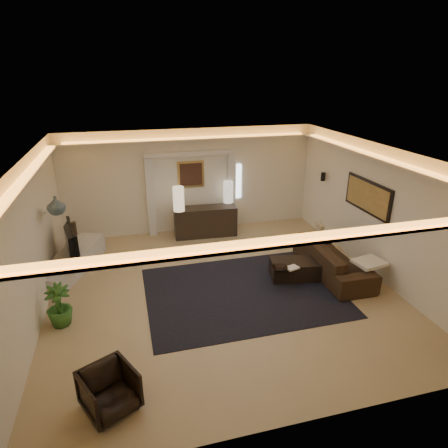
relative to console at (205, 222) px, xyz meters
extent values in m
plane|color=tan|center=(-0.28, -2.94, -0.40)|extent=(7.00, 7.00, 0.00)
plane|color=white|center=(-0.28, -2.94, 2.50)|extent=(7.00, 7.00, 0.00)
plane|color=white|center=(-0.28, 0.56, 1.05)|extent=(7.00, 0.00, 7.00)
plane|color=white|center=(-0.28, -6.44, 1.05)|extent=(7.00, 0.00, 7.00)
plane|color=white|center=(-3.78, -2.94, 1.05)|extent=(0.00, 7.00, 7.00)
plane|color=white|center=(3.22, -2.94, 1.05)|extent=(0.00, 7.00, 7.00)
cube|color=silver|center=(-0.28, -2.94, 2.22)|extent=(7.00, 7.00, 0.04)
cube|color=white|center=(1.07, 0.54, 0.95)|extent=(0.25, 0.03, 1.00)
cube|color=black|center=(0.12, -3.14, -0.39)|extent=(4.00, 3.00, 0.01)
cube|color=silver|center=(-1.43, 0.46, 0.70)|extent=(0.22, 0.20, 2.20)
cube|color=silver|center=(0.87, 0.46, 0.70)|extent=(0.22, 0.20, 2.20)
cube|color=silver|center=(-0.28, 0.46, 1.85)|extent=(2.52, 0.20, 0.12)
cube|color=tan|center=(-0.28, 0.53, 1.25)|extent=(0.74, 0.04, 0.74)
cube|color=#4C2D1E|center=(-0.28, 0.50, 1.25)|extent=(0.62, 0.02, 0.62)
cube|color=black|center=(3.19, -2.64, 1.30)|extent=(0.04, 1.64, 0.74)
cube|color=tan|center=(3.17, -2.64, 1.30)|extent=(0.02, 1.50, 0.62)
cylinder|color=black|center=(3.10, -0.74, 1.28)|extent=(0.12, 0.12, 0.22)
cube|color=silver|center=(-3.72, -1.54, 1.25)|extent=(0.10, 0.55, 0.04)
cube|color=black|center=(0.00, 0.00, 0.00)|extent=(1.74, 0.63, 0.86)
cylinder|color=beige|center=(-0.73, -0.08, 0.69)|extent=(0.31, 0.31, 0.67)
cylinder|color=beige|center=(0.73, 0.27, 0.69)|extent=(0.37, 0.37, 0.62)
cube|color=silver|center=(-3.43, -1.30, -0.18)|extent=(1.44, 2.48, 0.45)
imported|color=black|center=(-3.42, -1.55, 0.43)|extent=(1.34, 0.46, 0.77)
cylinder|color=#3A2D1F|center=(-3.43, -0.13, 0.24)|extent=(0.14, 0.14, 0.34)
imported|color=#3E4A58|center=(-3.43, -2.00, 1.45)|extent=(0.45, 0.45, 0.37)
imported|color=#306422|center=(-3.43, -3.36, 0.00)|extent=(0.51, 0.51, 0.80)
imported|color=#452A18|center=(2.35, -2.86, -0.06)|extent=(2.38, 0.97, 0.69)
cube|color=beige|center=(2.80, -3.56, 0.15)|extent=(0.70, 0.61, 0.07)
cube|color=tan|center=(2.62, -1.69, 0.15)|extent=(0.17, 0.36, 0.35)
cube|color=black|center=(1.45, -2.86, -0.20)|extent=(1.20, 0.80, 0.41)
imported|color=black|center=(0.92, -3.16, 0.05)|extent=(0.41, 0.41, 0.08)
cube|color=#FFE7CD|center=(1.21, -3.16, 0.02)|extent=(0.32, 0.27, 0.03)
imported|color=black|center=(-2.53, -5.56, -0.09)|extent=(0.90, 0.91, 0.62)
camera|label=1|loc=(-2.05, -9.82, 3.94)|focal=30.91mm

